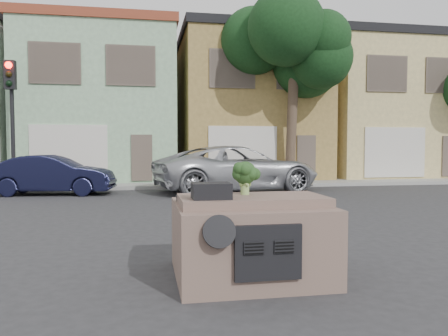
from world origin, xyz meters
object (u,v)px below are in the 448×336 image
object	(u,v)px
traffic_signal	(12,126)
navy_sedan	(53,195)
broccoli	(245,178)
silver_pickup	(237,192)

from	to	relation	value
traffic_signal	navy_sedan	bearing A→B (deg)	-42.22
navy_sedan	broccoli	distance (m)	11.88
traffic_signal	broccoli	bearing A→B (deg)	-62.68
traffic_signal	broccoli	size ratio (longest dim) A/B	10.99
silver_pickup	broccoli	world-z (taller)	broccoli
traffic_signal	silver_pickup	bearing A→B (deg)	-11.93
silver_pickup	traffic_signal	bearing A→B (deg)	65.70
silver_pickup	broccoli	bearing A→B (deg)	156.14
navy_sedan	broccoli	bearing A→B (deg)	-150.18
navy_sedan	traffic_signal	bearing A→B (deg)	54.40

